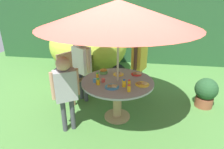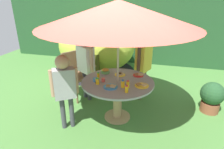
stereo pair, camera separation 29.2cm
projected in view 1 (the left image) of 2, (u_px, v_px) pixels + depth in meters
The scene contains 22 objects.
ground_plane at pixel (117, 117), 3.55m from camera, with size 10.00×10.00×0.02m, color #477A38.
hedge_backdrop at pixel (131, 28), 6.28m from camera, with size 9.00×0.70×2.11m, color #234C28.
garden_table at pixel (117, 89), 3.33m from camera, with size 1.23×1.23×0.73m.
patio_umbrella at pixel (118, 13), 2.84m from camera, with size 2.44×2.44×2.02m.
wooden_chair at pixel (72, 72), 4.07m from camera, with size 0.69×0.71×0.98m.
dome_tent at pixel (88, 46), 5.35m from camera, with size 2.30×2.30×1.52m.
potted_plant at pixel (206, 92), 3.77m from camera, with size 0.43×0.43×0.60m.
child_in_yellow_shirt at pixel (139, 57), 3.92m from camera, with size 0.32×0.44×1.41m.
child_in_white_shirt at pixel (82, 60), 3.79m from camera, with size 0.41×0.37×1.39m.
child_in_grey_shirt at pixel (65, 86), 2.91m from camera, with size 0.38×0.33×1.27m.
snack_bowl at pixel (103, 71), 3.57m from camera, with size 0.16×0.16×0.08m.
plate_mid_left at pixel (112, 87), 3.04m from camera, with size 0.23×0.23×0.03m.
plate_back_edge at pixel (137, 74), 3.52m from camera, with size 0.19×0.19×0.03m.
plate_far_left at pixel (142, 84), 3.12m from camera, with size 0.23×0.23×0.03m.
plate_center_front at pixel (118, 74), 3.51m from camera, with size 0.20×0.20×0.03m.
juice_bottle_near_left at pixel (98, 82), 3.11m from camera, with size 0.06×0.06×0.11m.
juice_bottle_near_right at pixel (124, 83), 3.04m from camera, with size 0.06×0.06×0.13m.
juice_bottle_far_right at pixel (129, 84), 3.03m from camera, with size 0.05×0.05×0.13m.
juice_bottle_center_back at pixel (97, 76), 3.35m from camera, with size 0.05×0.05×0.11m.
juice_bottle_mid_right at pixel (129, 88), 2.89m from camera, with size 0.05×0.05×0.12m.
cup_near at pixel (95, 80), 3.20m from camera, with size 0.06×0.06×0.07m, color #4C99D8.
cup_far at pixel (103, 80), 3.22m from camera, with size 0.06×0.06×0.06m, color #E04C47.
Camera 1 is at (0.37, -2.95, 2.08)m, focal length 30.90 mm.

